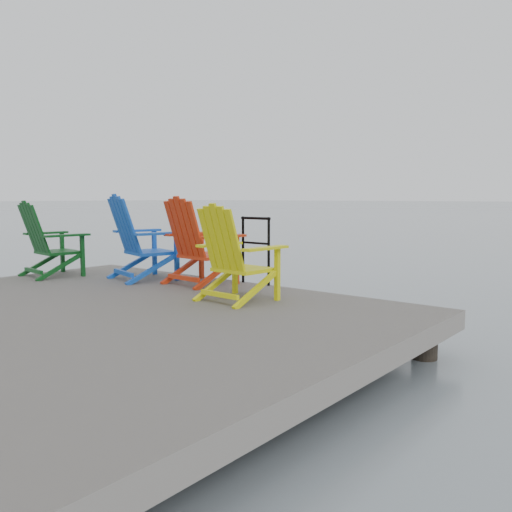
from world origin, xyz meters
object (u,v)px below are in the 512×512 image
Objects in this scene: chair_blue at (140,238)px; chair_yellow at (234,254)px; chair_red at (198,242)px; chair_green at (49,240)px; handrail at (256,244)px.

chair_yellow is (2.07, -0.36, -0.05)m from chair_blue.
chair_red reaches higher than chair_yellow.
handrail is at bearing 33.12° from chair_green.
chair_green is at bearing -171.81° from chair_yellow.
chair_green reaches higher than chair_yellow.
chair_green is at bearing -154.32° from chair_red.
chair_green is 0.95× the size of chair_red.
chair_red is at bearing 156.65° from chair_yellow.
chair_blue is 2.10m from chair_yellow.
chair_blue is at bearing -154.49° from handrail.
chair_blue is 1.10× the size of chair_yellow.
chair_blue reaches higher than chair_red.
handrail is at bearing 121.05° from chair_yellow.
chair_blue is (1.28, 0.65, 0.04)m from chair_green.
chair_red is 1.29m from chair_yellow.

